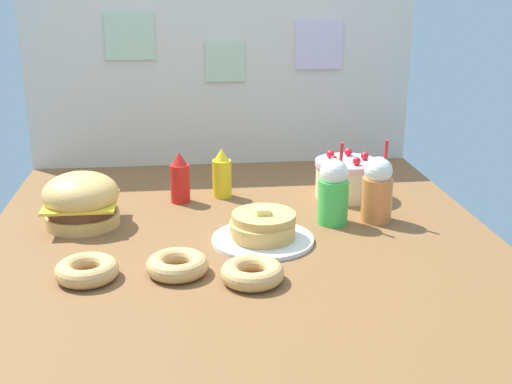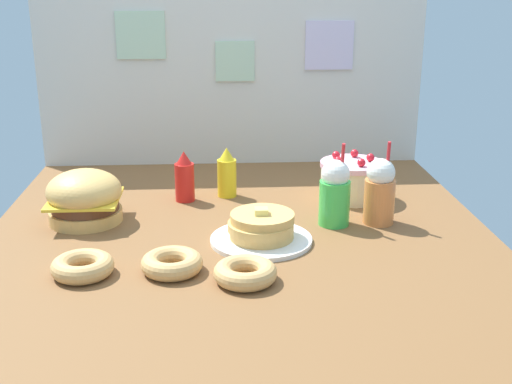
{
  "view_description": "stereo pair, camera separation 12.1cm",
  "coord_description": "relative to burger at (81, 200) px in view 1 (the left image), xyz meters",
  "views": [
    {
      "loc": [
        -0.2,
        -2.27,
        0.93
      ],
      "look_at": [
        0.06,
        0.05,
        0.15
      ],
      "focal_mm": 46.25,
      "sensor_mm": 36.0,
      "label": 1
    },
    {
      "loc": [
        -0.08,
        -2.28,
        0.93
      ],
      "look_at": [
        0.06,
        0.05,
        0.15
      ],
      "focal_mm": 46.25,
      "sensor_mm": 36.0,
      "label": 2
    }
  ],
  "objects": [
    {
      "name": "mustard_bottle",
      "position": [
        0.56,
        0.28,
        0.0
      ],
      "size": [
        0.08,
        0.08,
        0.22
      ],
      "color": "yellow",
      "rests_on": "ground_plane"
    },
    {
      "name": "donut_chocolate",
      "position": [
        0.37,
        -0.49,
        -0.07
      ],
      "size": [
        0.2,
        0.2,
        0.06
      ],
      "color": "tan",
      "rests_on": "ground_plane"
    },
    {
      "name": "ground_plane",
      "position": [
        0.6,
        -0.19,
        -0.11
      ],
      "size": [
        1.91,
        2.03,
        0.02
      ],
      "primitive_type": "cube",
      "color": "brown"
    },
    {
      "name": "donut_pink_glaze",
      "position": [
        0.08,
        -0.49,
        -0.07
      ],
      "size": [
        0.2,
        0.2,
        0.06
      ],
      "color": "tan",
      "rests_on": "ground_plane"
    },
    {
      "name": "donut_vanilla",
      "position": [
        0.6,
        -0.57,
        -0.07
      ],
      "size": [
        0.2,
        0.2,
        0.06
      ],
      "color": "tan",
      "rests_on": "ground_plane"
    },
    {
      "name": "orange_float_cup",
      "position": [
        1.15,
        -0.08,
        0.03
      ],
      "size": [
        0.12,
        0.12,
        0.33
      ],
      "color": "orange",
      "rests_on": "ground_plane"
    },
    {
      "name": "burger",
      "position": [
        0.0,
        0.0,
        0.0
      ],
      "size": [
        0.29,
        0.29,
        0.21
      ],
      "color": "#DBA859",
      "rests_on": "ground_plane"
    },
    {
      "name": "pancake_stack",
      "position": [
        0.68,
        -0.25,
        -0.05
      ],
      "size": [
        0.37,
        0.37,
        0.13
      ],
      "color": "white",
      "rests_on": "ground_plane"
    },
    {
      "name": "layer_cake",
      "position": [
        1.1,
        0.22,
        -0.01
      ],
      "size": [
        0.27,
        0.27,
        0.2
      ],
      "color": "beige",
      "rests_on": "ground_plane"
    },
    {
      "name": "back_wall",
      "position": [
        0.6,
        0.82,
        0.33
      ],
      "size": [
        1.91,
        0.04,
        0.84
      ],
      "color": "beige",
      "rests_on": "ground_plane"
    },
    {
      "name": "ketchup_bottle",
      "position": [
        0.38,
        0.23,
        0.0
      ],
      "size": [
        0.08,
        0.08,
        0.22
      ],
      "color": "red",
      "rests_on": "ground_plane"
    },
    {
      "name": "cream_soda_cup",
      "position": [
        0.97,
        -0.09,
        0.03
      ],
      "size": [
        0.12,
        0.12,
        0.33
      ],
      "color": "green",
      "rests_on": "ground_plane"
    }
  ]
}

